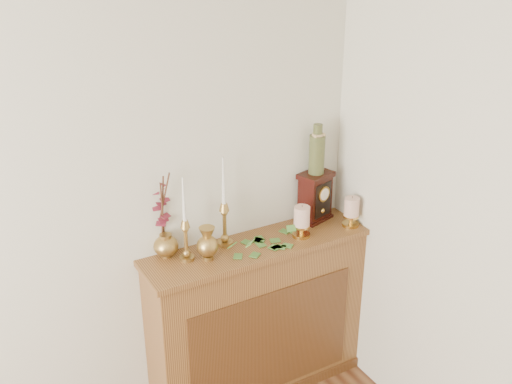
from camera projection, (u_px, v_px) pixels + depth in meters
console_shelf at (258, 322)px, 3.29m from camera, size 1.24×0.34×0.93m
candlestick_left at (186, 234)px, 2.88m from camera, size 0.07×0.07×0.44m
candlestick_center at (224, 217)px, 3.01m from camera, size 0.08×0.08×0.48m
bud_vase at (207, 244)px, 2.91m from camera, size 0.11×0.11×0.17m
ginger_jar at (162, 216)px, 2.91m from camera, size 0.19×0.20×0.46m
pillar_candle_left at (302, 220)px, 3.12m from camera, size 0.09×0.09×0.18m
pillar_candle_right at (351, 210)px, 3.23m from camera, size 0.09×0.09×0.18m
ivy_garland at (263, 247)px, 3.03m from camera, size 0.50×0.20×0.09m
mantel_clock at (315, 197)px, 3.29m from camera, size 0.21×0.18×0.28m
ceramic_vase at (317, 152)px, 3.19m from camera, size 0.08×0.08×0.27m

